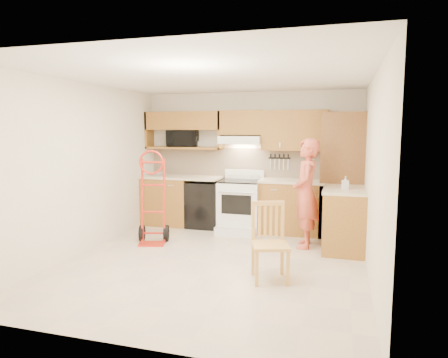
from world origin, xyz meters
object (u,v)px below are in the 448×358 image
at_px(microwave, 183,138).
at_px(dining_chair, 270,242).
at_px(hand_truck, 152,202).
at_px(range, 240,202).
at_px(person, 306,193).

relative_size(microwave, dining_chair, 0.61).
bearing_deg(hand_truck, range, 28.20).
height_order(microwave, person, microwave).
xyz_separation_m(microwave, hand_truck, (0.04, -1.43, -0.97)).
height_order(range, person, person).
bearing_deg(microwave, dining_chair, -57.46).
relative_size(microwave, hand_truck, 0.43).
xyz_separation_m(person, hand_truck, (-2.36, -0.47, -0.17)).
relative_size(range, hand_truck, 0.80).
xyz_separation_m(microwave, person, (2.40, -0.95, -0.81)).
xyz_separation_m(person, dining_chair, (-0.28, -1.56, -0.37)).
relative_size(hand_truck, dining_chair, 1.43).
xyz_separation_m(range, hand_truck, (-1.15, -1.13, 0.13)).
height_order(microwave, dining_chair, microwave).
bearing_deg(person, dining_chair, -15.65).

